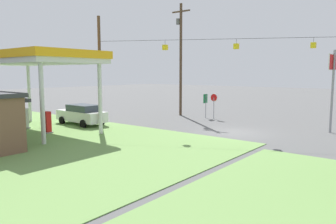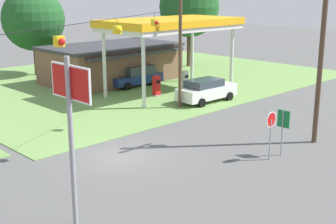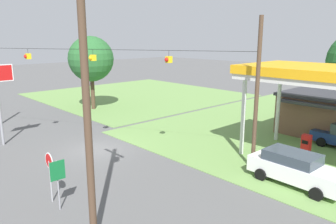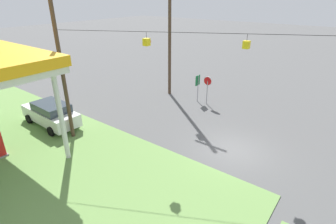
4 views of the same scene
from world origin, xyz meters
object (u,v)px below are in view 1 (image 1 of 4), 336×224
at_px(fuel_pump_near, 47,123).
at_px(fuel_pump_far, 25,119).
at_px(car_at_pumps_front, 82,114).
at_px(utility_pole_main, 180,54).
at_px(stop_sign_overhead, 333,73).
at_px(gas_station_canopy, 33,59).
at_px(stop_sign_roadside, 214,100).
at_px(route_sign, 206,101).

relative_size(fuel_pump_near, fuel_pump_far, 1.00).
relative_size(car_at_pumps_front, utility_pole_main, 0.44).
xyz_separation_m(fuel_pump_near, utility_pole_main, (-1.53, -14.73, 5.66)).
bearing_deg(stop_sign_overhead, fuel_pump_near, 39.36).
xyz_separation_m(gas_station_canopy, utility_pole_main, (-3.15, -14.73, 0.91)).
height_order(stop_sign_roadside, utility_pole_main, utility_pole_main).
bearing_deg(gas_station_canopy, stop_sign_roadside, -116.86).
bearing_deg(gas_station_canopy, stop_sign_overhead, -143.25).
distance_m(fuel_pump_near, stop_sign_overhead, 21.64).
xyz_separation_m(car_at_pumps_front, route_sign, (-6.06, -10.50, 0.78)).
bearing_deg(stop_sign_overhead, fuel_pump_far, 34.42).
bearing_deg(stop_sign_overhead, gas_station_canopy, 36.75).
height_order(fuel_pump_far, stop_sign_roadside, stop_sign_roadside).
distance_m(fuel_pump_far, utility_pole_main, 16.49).
height_order(fuel_pump_near, utility_pole_main, utility_pole_main).
xyz_separation_m(gas_station_canopy, fuel_pump_far, (1.63, -0.00, -4.75)).
bearing_deg(fuel_pump_near, route_sign, -107.97).
relative_size(gas_station_canopy, fuel_pump_far, 6.91).
bearing_deg(fuel_pump_far, car_at_pumps_front, -115.21).
bearing_deg(stop_sign_roadside, car_at_pumps_front, -124.07).
bearing_deg(utility_pole_main, gas_station_canopy, 77.92).
relative_size(fuel_pump_far, utility_pole_main, 0.14).
height_order(fuel_pump_near, stop_sign_overhead, stop_sign_overhead).
bearing_deg(route_sign, stop_sign_overhead, 174.62).
distance_m(gas_station_canopy, car_at_pumps_front, 6.19).
height_order(car_at_pumps_front, stop_sign_roadside, stop_sign_roadside).
xyz_separation_m(stop_sign_roadside, utility_pole_main, (4.22, -0.17, 4.63)).
relative_size(stop_sign_overhead, utility_pole_main, 0.53).
bearing_deg(utility_pole_main, fuel_pump_near, 84.09).
xyz_separation_m(fuel_pump_near, stop_sign_overhead, (-16.48, -13.52, 3.68)).
xyz_separation_m(stop_sign_overhead, route_sign, (11.74, -1.11, -2.76)).
distance_m(gas_station_canopy, route_sign, 16.41).
height_order(gas_station_canopy, stop_sign_overhead, stop_sign_overhead).
xyz_separation_m(stop_sign_overhead, utility_pole_main, (14.96, -1.21, 1.98)).
bearing_deg(gas_station_canopy, fuel_pump_far, -0.05).
xyz_separation_m(fuel_pump_far, route_sign, (-8.00, -14.63, 0.93)).
relative_size(fuel_pump_far, route_sign, 0.69).
distance_m(fuel_pump_far, stop_sign_roadside, 17.15).
bearing_deg(stop_sign_roadside, fuel_pump_far, -121.72).
bearing_deg(utility_pole_main, stop_sign_overhead, 175.38).
height_order(fuel_pump_far, stop_sign_overhead, stop_sign_overhead).
bearing_deg(stop_sign_overhead, car_at_pumps_front, 27.84).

